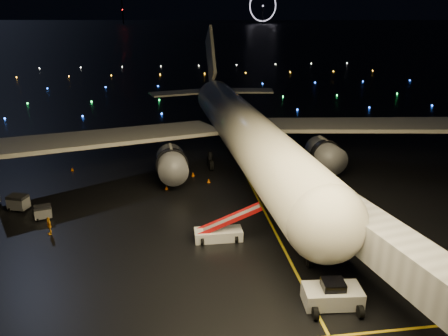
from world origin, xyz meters
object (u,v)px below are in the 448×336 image
Objects in this scene: belt_loader at (218,224)px; crew_c at (49,226)px; pushback_tug at (332,293)px; baggage_cart_0 at (43,212)px; airliner at (240,100)px; baggage_cart_1 at (18,203)px.

crew_c is (-17.02, 3.43, -0.74)m from belt_loader.
pushback_tug is 28.68m from crew_c.
crew_c reaches higher than baggage_cart_0.
baggage_cart_0 is (-18.55, 7.24, -0.94)m from belt_loader.
airliner is 9.56× the size of belt_loader.
crew_c is at bearing 168.95° from belt_loader.
airliner is at bearing 75.59° from belt_loader.
baggage_cart_1 is at bearing 126.35° from baggage_cart_0.
belt_loader reaches higher than baggage_cart_0.
airliner is 31.97m from baggage_cart_1.
baggage_cart_1 is (-4.89, 6.53, -0.07)m from crew_c.
baggage_cart_1 is at bearing -169.43° from crew_c.
baggage_cart_1 is at bearing -157.89° from airliner.
crew_c is at bearing -32.47° from baggage_cart_1.
pushback_tug reaches higher than baggage_cart_1.
airliner reaches higher than baggage_cart_1.
pushback_tug reaches higher than baggage_cart_0.
belt_loader is at bearing 127.71° from pushback_tug.
crew_c is 1.08× the size of baggage_cart_0.
pushback_tug is at bearing -90.36° from airliner.
airliner is 34.95× the size of crew_c.
pushback_tug is 32.06m from baggage_cart_0.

